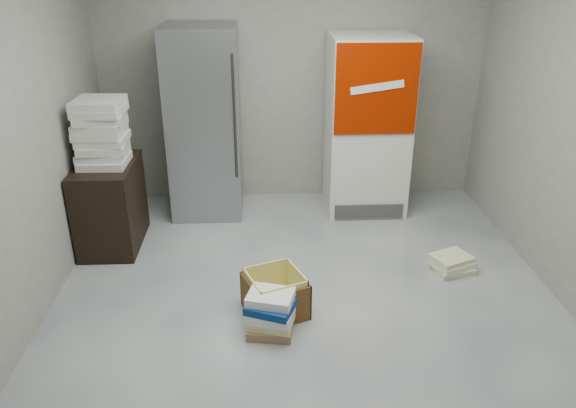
# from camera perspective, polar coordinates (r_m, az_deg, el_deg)

# --- Properties ---
(ground) EXTENTS (5.00, 5.00, 0.00)m
(ground) POSITION_cam_1_polar(r_m,az_deg,el_deg) (4.23, 2.28, -12.50)
(ground) COLOR #B1B1AD
(ground) RESTS_ON ground
(room_shell) EXTENTS (4.04, 5.04, 2.82)m
(room_shell) POSITION_cam_1_polar(r_m,az_deg,el_deg) (3.46, 2.78, 12.02)
(room_shell) COLOR gray
(room_shell) RESTS_ON ground
(steel_fridge) EXTENTS (0.70, 0.72, 1.90)m
(steel_fridge) POSITION_cam_1_polar(r_m,az_deg,el_deg) (5.75, -8.49, 8.13)
(steel_fridge) COLOR #A9ABB1
(steel_fridge) RESTS_ON ground
(coke_cooler) EXTENTS (0.80, 0.73, 1.80)m
(coke_cooler) POSITION_cam_1_polar(r_m,az_deg,el_deg) (5.83, 8.05, 7.91)
(coke_cooler) COLOR silver
(coke_cooler) RESTS_ON ground
(wood_shelf) EXTENTS (0.50, 0.80, 0.80)m
(wood_shelf) POSITION_cam_1_polar(r_m,az_deg,el_deg) (5.41, -17.58, -0.08)
(wood_shelf) COLOR black
(wood_shelf) RESTS_ON ground
(supply_box_stack) EXTENTS (0.44, 0.44, 0.58)m
(supply_box_stack) POSITION_cam_1_polar(r_m,az_deg,el_deg) (5.17, -18.43, 6.94)
(supply_box_stack) COLOR silver
(supply_box_stack) RESTS_ON wood_shelf
(phonebook_stack_main) EXTENTS (0.39, 0.37, 0.32)m
(phonebook_stack_main) POSITION_cam_1_polar(r_m,az_deg,el_deg) (4.09, -1.79, -11.09)
(phonebook_stack_main) COLOR #886849
(phonebook_stack_main) RESTS_ON ground
(phonebook_stack_side) EXTENTS (0.40, 0.37, 0.14)m
(phonebook_stack_side) POSITION_cam_1_polar(r_m,az_deg,el_deg) (5.06, 16.31, -5.82)
(phonebook_stack_side) COLOR beige
(phonebook_stack_side) RESTS_ON ground
(cardboard_box) EXTENTS (0.54, 0.54, 0.34)m
(cardboard_box) POSITION_cam_1_polar(r_m,az_deg,el_deg) (4.31, -1.30, -9.40)
(cardboard_box) COLOR yellow
(cardboard_box) RESTS_ON ground
(bucket_lid) EXTENTS (0.37, 0.37, 0.09)m
(bucket_lid) POSITION_cam_1_polar(r_m,az_deg,el_deg) (4.53, -1.48, -9.04)
(bucket_lid) COLOR gold
(bucket_lid) RESTS_ON ground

